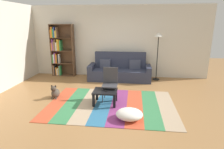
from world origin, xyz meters
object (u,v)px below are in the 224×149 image
(bookshelf, at_px, (60,51))
(tv_remote, at_px, (105,90))
(folding_chair, at_px, (110,81))
(couch, at_px, (120,71))
(standing_lamp, at_px, (158,41))
(dog, at_px, (55,92))
(pouf, at_px, (129,114))
(coffee_table, at_px, (105,93))

(bookshelf, bearing_deg, tv_remote, -49.34)
(bookshelf, height_order, folding_chair, bookshelf)
(couch, xyz_separation_m, bookshelf, (-2.38, 0.28, 0.63))
(standing_lamp, bearing_deg, couch, -174.38)
(dog, bearing_deg, bookshelf, 107.24)
(couch, distance_m, pouf, 3.03)
(dog, bearing_deg, pouf, -25.02)
(couch, height_order, pouf, couch)
(bookshelf, relative_size, standing_lamp, 1.16)
(bookshelf, relative_size, folding_chair, 2.23)
(dog, bearing_deg, standing_lamp, 35.20)
(dog, height_order, standing_lamp, standing_lamp)
(pouf, distance_m, folding_chair, 1.26)
(couch, bearing_deg, pouf, -81.37)
(dog, bearing_deg, couch, 50.14)
(couch, bearing_deg, standing_lamp, 5.62)
(coffee_table, xyz_separation_m, folding_chair, (0.09, 0.31, 0.23))
(bookshelf, bearing_deg, dog, -72.76)
(bookshelf, height_order, standing_lamp, bookshelf)
(couch, bearing_deg, tv_remote, -94.75)
(pouf, distance_m, tv_remote, 1.00)
(coffee_table, height_order, folding_chair, folding_chair)
(dog, height_order, tv_remote, dog)
(couch, height_order, standing_lamp, standing_lamp)
(standing_lamp, distance_m, tv_remote, 3.04)
(coffee_table, bearing_deg, folding_chair, 73.48)
(coffee_table, relative_size, folding_chair, 0.67)
(folding_chair, bearing_deg, standing_lamp, 79.95)
(coffee_table, xyz_separation_m, standing_lamp, (1.55, 2.38, 1.14))
(pouf, distance_m, standing_lamp, 3.51)
(couch, distance_m, dog, 2.61)
(tv_remote, height_order, folding_chair, folding_chair)
(dog, bearing_deg, coffee_table, -9.48)
(coffee_table, distance_m, folding_chair, 0.40)
(dog, xyz_separation_m, tv_remote, (1.48, -0.27, 0.22))
(coffee_table, height_order, dog, dog)
(pouf, xyz_separation_m, tv_remote, (-0.64, 0.72, 0.26))
(bookshelf, relative_size, tv_remote, 13.38)
(bookshelf, distance_m, dog, 2.52)
(bookshelf, xyz_separation_m, pouf, (2.83, -3.27, -0.84))
(couch, distance_m, bookshelf, 2.47)
(folding_chair, bearing_deg, couch, 111.97)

